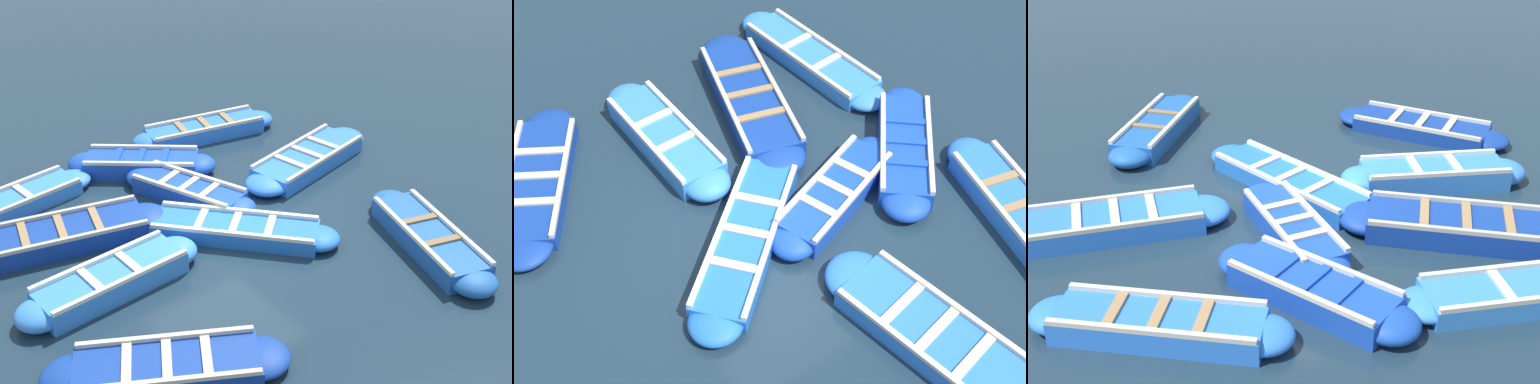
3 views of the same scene
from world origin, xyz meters
TOP-DOWN VIEW (x-y plane):
  - ground_plane at (0.00, 0.00)m, footprint 120.00×120.00m
  - boat_centre at (0.74, -2.92)m, footprint 1.57×3.81m
  - boat_bow_out at (2.84, -0.01)m, footprint 2.70×2.91m
  - boat_tucked at (1.42, 2.57)m, footprint 2.03×4.13m
  - boat_stern_in at (1.23, -0.12)m, footprint 3.13×1.66m
  - boat_broadside at (3.10, 2.94)m, footprint 1.11×3.84m
  - boat_alongside at (-0.35, 2.56)m, footprint 0.92×3.39m
  - boat_outer_left at (-2.55, 2.92)m, footprint 2.63×3.52m
  - boat_near_quay at (3.36, -2.06)m, footprint 1.55×3.60m
  - boat_end_of_row at (-0.40, -0.02)m, footprint 3.49×3.11m

SIDE VIEW (x-z plane):
  - ground_plane at x=0.00m, z-range 0.00..0.00m
  - boat_outer_left at x=-2.55m, z-range -0.03..0.32m
  - boat_end_of_row at x=-0.40m, z-range -0.03..0.33m
  - boat_broadside at x=3.10m, z-range -0.03..0.34m
  - boat_centre at x=0.74m, z-range -0.03..0.37m
  - boat_near_quay at x=3.36m, z-range -0.03..0.38m
  - boat_stern_in at x=1.23m, z-range -0.03..0.39m
  - boat_tucked at x=1.42m, z-range -0.03..0.40m
  - boat_bow_out at x=2.84m, z-range -0.03..0.41m
  - boat_alongside at x=-0.35m, z-range -0.03..0.43m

